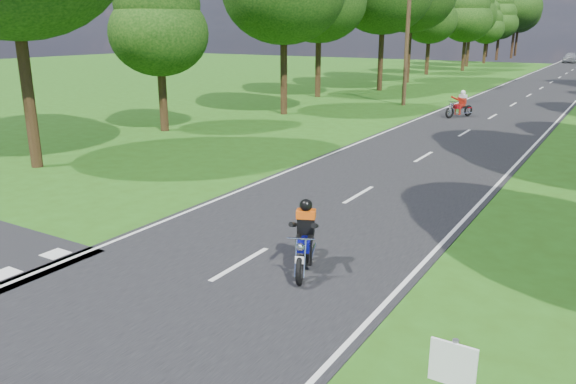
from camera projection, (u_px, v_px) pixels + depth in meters
The scene contains 7 objects.
ground at pixel (175, 303), 10.25m from camera, with size 160.00×160.00×0.00m, color #275112.
main_road at pixel (551, 82), 51.16m from camera, with size 7.00×140.00×0.02m, color black.
road_markings at pixel (547, 84), 49.69m from camera, with size 7.40×140.00×0.01m.
telegraph_pole at pixel (407, 40), 35.02m from camera, with size 1.20×0.26×8.00m.
rider_near_blue at pixel (305, 236), 11.42m from camera, with size 0.59×1.76×1.46m, color #0C0E8B, non-canonical shape.
rider_far_red at pixel (460, 104), 31.04m from camera, with size 0.60×1.79×1.49m, color #AA0D17, non-canonical shape.
distant_car at pixel (571, 57), 79.21m from camera, with size 1.72×4.27×1.46m, color #ABADB3.
Camera 1 is at (6.59, -6.82, 4.83)m, focal length 35.00 mm.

